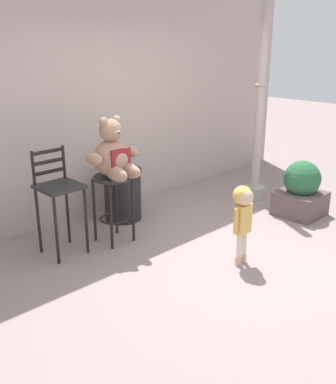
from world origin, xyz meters
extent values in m
plane|color=gray|center=(0.00, 0.00, 0.00)|extent=(24.00, 24.00, 0.00)
cube|color=#B5A19A|center=(0.00, 2.20, 1.75)|extent=(7.37, 0.30, 3.50)
cylinder|color=#262625|center=(-0.62, 1.14, 0.76)|extent=(0.42, 0.42, 0.04)
cylinder|color=black|center=(-0.78, 0.98, 0.37)|extent=(0.03, 0.03, 0.74)
cylinder|color=black|center=(-0.47, 0.98, 0.37)|extent=(0.03, 0.03, 0.74)
cylinder|color=black|center=(-0.78, 1.29, 0.37)|extent=(0.03, 0.03, 0.74)
cylinder|color=black|center=(-0.47, 1.29, 0.37)|extent=(0.03, 0.03, 0.74)
torus|color=black|center=(-0.62, 1.14, 0.27)|extent=(0.34, 0.34, 0.02)
sphere|color=#A47D66|center=(-0.62, 1.14, 0.99)|extent=(0.40, 0.40, 0.40)
cube|color=maroon|center=(-0.62, 0.97, 1.00)|extent=(0.25, 0.03, 0.24)
sphere|color=#A47D66|center=(-0.62, 1.14, 1.30)|extent=(0.25, 0.25, 0.25)
ellipsoid|color=tan|center=(-0.62, 1.03, 1.28)|extent=(0.11, 0.08, 0.07)
sphere|color=black|center=(-0.62, 1.00, 1.28)|extent=(0.03, 0.03, 0.03)
sphere|color=#A47D66|center=(-0.71, 1.14, 1.40)|extent=(0.10, 0.10, 0.10)
sphere|color=#A47D66|center=(-0.54, 1.14, 1.40)|extent=(0.10, 0.10, 0.10)
ellipsoid|color=#A47D66|center=(-0.87, 1.11, 1.03)|extent=(0.14, 0.23, 0.13)
ellipsoid|color=#A47D66|center=(-0.38, 1.11, 1.03)|extent=(0.14, 0.23, 0.13)
ellipsoid|color=#A47D66|center=(-0.72, 0.95, 0.87)|extent=(0.14, 0.34, 0.16)
ellipsoid|color=#A47D66|center=(-0.53, 0.95, 0.87)|extent=(0.14, 0.34, 0.16)
cylinder|color=#D6A694|center=(-0.07, -0.23, 0.05)|extent=(0.07, 0.07, 0.10)
cylinder|color=beige|center=(-0.07, -0.23, 0.22)|extent=(0.05, 0.05, 0.25)
cylinder|color=#D6A694|center=(0.01, -0.23, 0.05)|extent=(0.07, 0.07, 0.10)
cylinder|color=beige|center=(0.01, -0.23, 0.22)|extent=(0.05, 0.05, 0.25)
cube|color=#DFB154|center=(-0.03, -0.23, 0.50)|extent=(0.18, 0.10, 0.30)
cylinder|color=#DFB154|center=(-0.14, -0.23, 0.52)|extent=(0.04, 0.04, 0.26)
cylinder|color=#DFB154|center=(0.08, -0.23, 0.52)|extent=(0.04, 0.04, 0.26)
sphere|color=#D8B293|center=(-0.03, -0.23, 0.74)|extent=(0.18, 0.18, 0.18)
sphere|color=gold|center=(-0.03, -0.21, 0.75)|extent=(0.20, 0.20, 0.20)
cylinder|color=black|center=(-0.13, 1.60, 0.31)|extent=(0.47, 0.47, 0.62)
cylinder|color=#2D2D33|center=(-0.13, 1.60, 0.65)|extent=(0.50, 0.50, 0.05)
cylinder|color=#A5A797|center=(1.76, 0.89, 0.09)|extent=(0.29, 0.29, 0.18)
cylinder|color=#B5A49C|center=(1.76, 0.89, 1.50)|extent=(0.12, 0.12, 2.63)
torus|color=#ADA89E|center=(1.76, 0.89, 1.63)|extent=(0.17, 0.17, 0.04)
cube|color=#262625|center=(-1.21, 1.28, 0.76)|extent=(0.43, 0.43, 0.03)
cylinder|color=black|center=(-1.39, 1.10, 0.37)|extent=(0.03, 0.03, 0.74)
cylinder|color=black|center=(-1.03, 1.10, 0.37)|extent=(0.03, 0.03, 0.74)
cylinder|color=black|center=(-1.39, 1.46, 0.37)|extent=(0.03, 0.03, 0.74)
cylinder|color=black|center=(-1.03, 1.46, 0.37)|extent=(0.03, 0.03, 0.74)
cylinder|color=black|center=(-1.39, 1.46, 0.96)|extent=(0.03, 0.03, 0.37)
cylinder|color=black|center=(-1.03, 1.46, 0.96)|extent=(0.03, 0.03, 0.37)
cube|color=black|center=(-1.21, 1.46, 0.88)|extent=(0.36, 0.02, 0.04)
cube|color=black|center=(-1.21, 1.46, 0.99)|extent=(0.36, 0.02, 0.04)
cube|color=black|center=(-1.21, 1.46, 1.10)|extent=(0.36, 0.02, 0.04)
cube|color=#5F4D4D|center=(1.64, 0.08, 0.16)|extent=(0.56, 0.56, 0.32)
sphere|color=#29603B|center=(1.64, 0.08, 0.50)|extent=(0.48, 0.48, 0.48)
camera|label=1|loc=(-3.54, -2.75, 2.24)|focal=42.56mm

